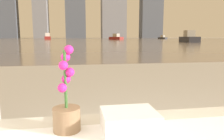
{
  "coord_description": "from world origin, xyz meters",
  "views": [
    {
      "loc": [
        -0.41,
        0.1,
        0.89
      ],
      "look_at": [
        -0.0,
        2.55,
        0.51
      ],
      "focal_mm": 35.0,
      "sensor_mm": 36.0,
      "label": 1
    }
  ],
  "objects": [
    {
      "name": "harbor_boat_3",
      "position": [
        -8.8,
        69.52,
        0.7
      ],
      "size": [
        2.38,
        5.37,
        1.95
      ],
      "color": "maroon",
      "rests_on": "harbor_water"
    },
    {
      "name": "harbor_water",
      "position": [
        0.0,
        62.0,
        0.01
      ],
      "size": [
        180.0,
        110.0,
        0.01
      ],
      "color": "gray",
      "rests_on": "ground_plane"
    },
    {
      "name": "harbor_boat_1",
      "position": [
        29.31,
        72.32,
        0.47
      ],
      "size": [
        2.3,
        3.72,
        1.32
      ],
      "color": "#2D2D33",
      "rests_on": "harbor_water"
    },
    {
      "name": "skyline_tower_4",
      "position": [
        19.94,
        118.0,
        11.96
      ],
      "size": [
        12.93,
        7.31,
        23.93
      ],
      "color": "slate",
      "rests_on": "ground_plane"
    },
    {
      "name": "harbor_boat_4",
      "position": [
        10.74,
        60.42,
        0.6
      ],
      "size": [
        3.7,
        4.61,
        1.68
      ],
      "color": "maroon",
      "rests_on": "harbor_water"
    },
    {
      "name": "skyline_tower_3",
      "position": [
        -0.18,
        118.0,
        16.4
      ],
      "size": [
        10.22,
        6.64,
        32.79
      ],
      "color": "#4C515B",
      "rests_on": "ground_plane"
    },
    {
      "name": "towel_stack",
      "position": [
        -0.2,
        0.93,
        0.55
      ],
      "size": [
        0.22,
        0.19,
        0.08
      ],
      "color": "white",
      "rests_on": "bathtub"
    },
    {
      "name": "potted_orchid",
      "position": [
        -0.45,
        0.97,
        0.6
      ],
      "size": [
        0.11,
        0.11,
        0.35
      ],
      "color": "#8C6B4C",
      "rests_on": "bathtub"
    },
    {
      "name": "harbor_boat_0",
      "position": [
        42.2,
        75.67,
        0.73
      ],
      "size": [
        4.36,
        5.62,
        2.04
      ],
      "color": "#335647",
      "rests_on": "harbor_water"
    },
    {
      "name": "harbor_boat_2",
      "position": [
        16.75,
        31.42,
        0.65
      ],
      "size": [
        2.44,
        5.06,
        1.82
      ],
      "color": "#2D2D33",
      "rests_on": "harbor_water"
    }
  ]
}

